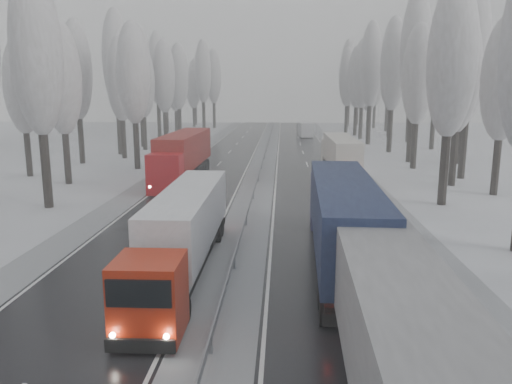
# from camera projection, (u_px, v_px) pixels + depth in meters

# --- Properties ---
(carriageway_right) EXTENTS (7.50, 200.00, 0.03)m
(carriageway_right) POSITION_uv_depth(u_px,v_px,m) (317.00, 195.00, 41.59)
(carriageway_right) COLOR black
(carriageway_right) RESTS_ON ground
(carriageway_left) EXTENTS (7.50, 200.00, 0.03)m
(carriageway_left) POSITION_uv_depth(u_px,v_px,m) (193.00, 194.00, 42.13)
(carriageway_left) COLOR black
(carriageway_left) RESTS_ON ground
(median_slush) EXTENTS (3.00, 200.00, 0.04)m
(median_slush) POSITION_uv_depth(u_px,v_px,m) (255.00, 194.00, 41.86)
(median_slush) COLOR #929599
(median_slush) RESTS_ON ground
(shoulder_right) EXTENTS (2.40, 200.00, 0.04)m
(shoulder_right) POSITION_uv_depth(u_px,v_px,m) (377.00, 196.00, 41.33)
(shoulder_right) COLOR #929599
(shoulder_right) RESTS_ON ground
(shoulder_left) EXTENTS (2.40, 200.00, 0.04)m
(shoulder_left) POSITION_uv_depth(u_px,v_px,m) (135.00, 193.00, 42.38)
(shoulder_left) COLOR #929599
(shoulder_left) RESTS_ON ground
(median_guardrail) EXTENTS (0.12, 200.00, 0.76)m
(median_guardrail) POSITION_uv_depth(u_px,v_px,m) (255.00, 188.00, 41.73)
(median_guardrail) COLOR slate
(median_guardrail) RESTS_ON ground
(tree_18) EXTENTS (3.60, 3.60, 16.58)m
(tree_18) POSITION_uv_depth(u_px,v_px,m) (452.00, 61.00, 36.10)
(tree_18) COLOR black
(tree_18) RESTS_ON ground
(tree_19) EXTENTS (3.60, 3.60, 14.57)m
(tree_19) POSITION_uv_depth(u_px,v_px,m) (504.00, 80.00, 39.98)
(tree_19) COLOR black
(tree_19) RESTS_ON ground
(tree_20) EXTENTS (3.60, 3.60, 15.71)m
(tree_20) POSITION_uv_depth(u_px,v_px,m) (460.00, 73.00, 44.00)
(tree_20) COLOR black
(tree_20) RESTS_ON ground
(tree_21) EXTENTS (3.60, 3.60, 18.62)m
(tree_21) POSITION_uv_depth(u_px,v_px,m) (471.00, 54.00, 47.43)
(tree_21) COLOR black
(tree_21) RESTS_ON ground
(tree_22) EXTENTS (3.60, 3.60, 15.86)m
(tree_22) POSITION_uv_depth(u_px,v_px,m) (418.00, 75.00, 54.24)
(tree_22) COLOR black
(tree_22) RESTS_ON ground
(tree_23) EXTENTS (3.60, 3.60, 13.55)m
(tree_23) POSITION_uv_depth(u_px,v_px,m) (463.00, 89.00, 58.12)
(tree_23) COLOR black
(tree_23) RESTS_ON ground
(tree_24) EXTENTS (3.60, 3.60, 20.49)m
(tree_24) POSITION_uv_depth(u_px,v_px,m) (415.00, 51.00, 58.92)
(tree_24) COLOR black
(tree_24) RESTS_ON ground
(tree_25) EXTENTS (3.60, 3.60, 19.44)m
(tree_25) POSITION_uv_depth(u_px,v_px,m) (463.00, 59.00, 62.61)
(tree_25) COLOR black
(tree_25) RESTS_ON ground
(tree_26) EXTENTS (3.60, 3.60, 18.78)m
(tree_26) POSITION_uv_depth(u_px,v_px,m) (393.00, 65.00, 69.18)
(tree_26) COLOR black
(tree_26) RESTS_ON ground
(tree_27) EXTENTS (3.60, 3.60, 17.62)m
(tree_27) POSITION_uv_depth(u_px,v_px,m) (436.00, 72.00, 72.88)
(tree_27) COLOR black
(tree_27) RESTS_ON ground
(tree_28) EXTENTS (3.60, 3.60, 19.62)m
(tree_28) POSITION_uv_depth(u_px,v_px,m) (371.00, 65.00, 79.60)
(tree_28) COLOR black
(tree_28) RESTS_ON ground
(tree_29) EXTENTS (3.60, 3.60, 18.11)m
(tree_29) POSITION_uv_depth(u_px,v_px,m) (411.00, 72.00, 83.33)
(tree_29) COLOR black
(tree_29) RESTS_ON ground
(tree_30) EXTENTS (3.60, 3.60, 17.86)m
(tree_30) POSITION_uv_depth(u_px,v_px,m) (363.00, 75.00, 89.35)
(tree_30) COLOR black
(tree_30) RESTS_ON ground
(tree_31) EXTENTS (3.60, 3.60, 18.58)m
(tree_31) POSITION_uv_depth(u_px,v_px,m) (391.00, 73.00, 92.87)
(tree_31) COLOR black
(tree_31) RESTS_ON ground
(tree_32) EXTENTS (3.60, 3.60, 17.33)m
(tree_32) POSITION_uv_depth(u_px,v_px,m) (357.00, 78.00, 96.77)
(tree_32) COLOR black
(tree_32) RESTS_ON ground
(tree_33) EXTENTS (3.60, 3.60, 14.33)m
(tree_33) POSITION_uv_depth(u_px,v_px,m) (369.00, 88.00, 100.90)
(tree_33) COLOR black
(tree_33) RESTS_ON ground
(tree_34) EXTENTS (3.60, 3.60, 17.63)m
(tree_34) POSITION_uv_depth(u_px,v_px,m) (348.00, 78.00, 103.73)
(tree_34) COLOR black
(tree_34) RESTS_ON ground
(tree_35) EXTENTS (3.60, 3.60, 18.25)m
(tree_35) POSITION_uv_depth(u_px,v_px,m) (388.00, 76.00, 107.10)
(tree_35) COLOR black
(tree_35) RESTS_ON ground
(tree_36) EXTENTS (3.60, 3.60, 20.23)m
(tree_36) POSITION_uv_depth(u_px,v_px,m) (348.00, 71.00, 112.98)
(tree_36) COLOR black
(tree_36) RESTS_ON ground
(tree_37) EXTENTS (3.60, 3.60, 16.37)m
(tree_37) POSITION_uv_depth(u_px,v_px,m) (375.00, 83.00, 117.02)
(tree_37) COLOR black
(tree_37) RESTS_ON ground
(tree_38) EXTENTS (3.60, 3.60, 17.97)m
(tree_38) POSITION_uv_depth(u_px,v_px,m) (349.00, 79.00, 123.52)
(tree_38) COLOR black
(tree_38) RESTS_ON ground
(tree_39) EXTENTS (3.60, 3.60, 16.19)m
(tree_39) POSITION_uv_depth(u_px,v_px,m) (358.00, 84.00, 127.51)
(tree_39) COLOR black
(tree_39) RESTS_ON ground
(tree_58) EXTENTS (3.60, 3.60, 17.21)m
(tree_58) POSITION_uv_depth(u_px,v_px,m) (36.00, 54.00, 35.13)
(tree_58) COLOR black
(tree_58) RESTS_ON ground
(tree_60) EXTENTS (3.60, 3.60, 14.84)m
(tree_60) POSITION_uv_depth(u_px,v_px,m) (61.00, 79.00, 45.00)
(tree_60) COLOR black
(tree_60) RESTS_ON ground
(tree_61) EXTENTS (3.60, 3.60, 13.95)m
(tree_61) POSITION_uv_depth(u_px,v_px,m) (22.00, 86.00, 49.32)
(tree_61) COLOR black
(tree_61) RESTS_ON ground
(tree_62) EXTENTS (3.60, 3.60, 16.04)m
(tree_62) POSITION_uv_depth(u_px,v_px,m) (133.00, 74.00, 53.98)
(tree_62) COLOR black
(tree_62) RESTS_ON ground
(tree_63) EXTENTS (3.60, 3.60, 16.88)m
(tree_63) POSITION_uv_depth(u_px,v_px,m) (76.00, 71.00, 58.20)
(tree_63) COLOR black
(tree_63) RESTS_ON ground
(tree_64) EXTENTS (3.60, 3.60, 15.42)m
(tree_64) POSITION_uv_depth(u_px,v_px,m) (121.00, 80.00, 63.08)
(tree_64) COLOR black
(tree_64) RESTS_ON ground
(tree_65) EXTENTS (3.60, 3.60, 19.48)m
(tree_65) POSITION_uv_depth(u_px,v_px,m) (116.00, 61.00, 66.57)
(tree_65) COLOR black
(tree_65) RESTS_ON ground
(tree_66) EXTENTS (3.60, 3.60, 15.23)m
(tree_66) POSITION_uv_depth(u_px,v_px,m) (142.00, 82.00, 72.53)
(tree_66) COLOR black
(tree_66) RESTS_ON ground
(tree_67) EXTENTS (3.60, 3.60, 17.09)m
(tree_67) POSITION_uv_depth(u_px,v_px,m) (140.00, 75.00, 76.28)
(tree_67) COLOR black
(tree_67) RESTS_ON ground
(tree_68) EXTENTS (3.60, 3.60, 16.65)m
(tree_68) POSITION_uv_depth(u_px,v_px,m) (164.00, 77.00, 78.89)
(tree_68) COLOR black
(tree_68) RESTS_ON ground
(tree_69) EXTENTS (3.60, 3.60, 19.35)m
(tree_69) POSITION_uv_depth(u_px,v_px,m) (140.00, 67.00, 82.71)
(tree_69) COLOR black
(tree_69) RESTS_ON ground
(tree_70) EXTENTS (3.60, 3.60, 17.09)m
(tree_70) POSITION_uv_depth(u_px,v_px,m) (178.00, 77.00, 88.69)
(tree_70) COLOR black
(tree_70) RESTS_ON ground
(tree_71) EXTENTS (3.60, 3.60, 19.61)m
(tree_71) POSITION_uv_depth(u_px,v_px,m) (157.00, 69.00, 92.53)
(tree_71) COLOR black
(tree_71) RESTS_ON ground
(tree_72) EXTENTS (3.60, 3.60, 15.11)m
(tree_72) POSITION_uv_depth(u_px,v_px,m) (175.00, 85.00, 98.22)
(tree_72) COLOR black
(tree_72) RESTS_ON ground
(tree_73) EXTENTS (3.60, 3.60, 17.22)m
(tree_73) POSITION_uv_depth(u_px,v_px,m) (165.00, 79.00, 102.02)
(tree_73) COLOR black
(tree_73) RESTS_ON ground
(tree_74) EXTENTS (3.60, 3.60, 19.68)m
(tree_74) POSITION_uv_depth(u_px,v_px,m) (203.00, 72.00, 108.01)
(tree_74) COLOR black
(tree_74) RESTS_ON ground
(tree_75) EXTENTS (3.60, 3.60, 18.60)m
(tree_75) POSITION_uv_depth(u_px,v_px,m) (166.00, 76.00, 112.53)
(tree_75) COLOR black
(tree_75) RESTS_ON ground
(tree_76) EXTENTS (3.60, 3.60, 18.55)m
(tree_76) POSITION_uv_depth(u_px,v_px,m) (214.00, 77.00, 117.29)
(tree_76) COLOR black
(tree_76) RESTS_ON ground
(tree_77) EXTENTS (3.60, 3.60, 14.32)m
(tree_77) POSITION_uv_depth(u_px,v_px,m) (193.00, 89.00, 122.03)
(tree_77) COLOR black
(tree_77) RESTS_ON ground
(tree_78) EXTENTS (3.60, 3.60, 19.55)m
(tree_78) POSITION_uv_depth(u_px,v_px,m) (203.00, 75.00, 123.80)
(tree_78) COLOR black
(tree_78) RESTS_ON ground
(tree_79) EXTENTS (3.60, 3.60, 17.07)m
(tree_79) POSITION_uv_depth(u_px,v_px,m) (195.00, 82.00, 128.17)
(tree_79) COLOR black
(tree_79) RESTS_ON ground
(truck_grey_tarp) EXTENTS (2.96, 16.08, 4.11)m
(truck_grey_tarp) POSITION_uv_depth(u_px,v_px,m) (396.00, 330.00, 12.98)
(truck_grey_tarp) COLOR #46464B
(truck_grey_tarp) RESTS_ON ground
(truck_blue_box) EXTENTS (3.24, 17.25, 4.40)m
(truck_blue_box) POSITION_uv_depth(u_px,v_px,m) (342.00, 214.00, 24.58)
(truck_blue_box) COLOR #211E4B
(truck_blue_box) RESTS_ON ground
(truck_cream_box) EXTENTS (2.60, 15.64, 4.00)m
(truck_cream_box) POSITION_uv_depth(u_px,v_px,m) (340.00, 152.00, 51.42)
(truck_cream_box) COLOR beige
(truck_cream_box) RESTS_ON ground
(box_truck_distant) EXTENTS (2.95, 7.60, 2.77)m
(box_truck_distant) POSITION_uv_depth(u_px,v_px,m) (305.00, 130.00, 95.23)
(box_truck_distant) COLOR #B8BBC0
(box_truck_distant) RESTS_ON ground
(truck_red_white) EXTENTS (2.42, 14.80, 3.79)m
(truck_red_white) POSITION_uv_depth(u_px,v_px,m) (185.00, 227.00, 23.63)
(truck_red_white) COLOR #A11E08
(truck_red_white) RESTS_ON ground
(truck_red_red) EXTENTS (2.98, 17.78, 4.55)m
(truck_red_red) POSITION_uv_depth(u_px,v_px,m) (183.00, 154.00, 47.86)
(truck_red_red) COLOR #A7090E
(truck_red_red) RESTS_ON ground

